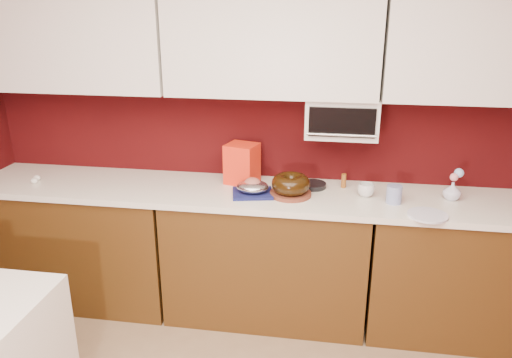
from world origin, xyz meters
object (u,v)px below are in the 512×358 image
at_px(toaster_oven, 342,117).
at_px(bundt_cake, 291,184).
at_px(blue_jar, 394,194).
at_px(foil_ham_nest, 253,187).
at_px(pandoro_box, 242,164).
at_px(coffee_mug, 366,189).
at_px(flower_vase, 452,190).

bearing_deg(toaster_oven, bundt_cake, -144.99).
bearing_deg(bundt_cake, blue_jar, -1.96).
bearing_deg(blue_jar, foil_ham_nest, -179.92).
height_order(foil_ham_nest, pandoro_box, pandoro_box).
distance_m(coffee_mug, blue_jar, 0.18).
bearing_deg(coffee_mug, blue_jar, -27.97).
distance_m(pandoro_box, blue_jar, 1.01).
distance_m(coffee_mug, flower_vase, 0.52).
distance_m(bundt_cake, pandoro_box, 0.40).
relative_size(blue_jar, flower_vase, 0.86).
bearing_deg(coffee_mug, foil_ham_nest, -172.96).
bearing_deg(pandoro_box, foil_ham_nest, -48.13).
distance_m(foil_ham_nest, blue_jar, 0.87).
bearing_deg(pandoro_box, bundt_cake, -13.54).
bearing_deg(toaster_oven, flower_vase, -9.48).
height_order(bundt_cake, blue_jar, bundt_cake).
bearing_deg(toaster_oven, coffee_mug, -39.24).
bearing_deg(blue_jar, flower_vase, 17.34).
height_order(toaster_oven, pandoro_box, toaster_oven).
bearing_deg(toaster_oven, blue_jar, -34.16).
distance_m(toaster_oven, coffee_mug, 0.48).
bearing_deg(coffee_mug, bundt_cake, -172.14).
bearing_deg(pandoro_box, coffee_mug, 6.54).
distance_m(bundt_cake, flower_vase, 1.00).
height_order(toaster_oven, coffee_mug, toaster_oven).
height_order(bundt_cake, coffee_mug, bundt_cake).
xyz_separation_m(blue_jar, flower_vase, (0.36, 0.11, 0.01)).
relative_size(foil_ham_nest, blue_jar, 1.85).
height_order(bundt_cake, foil_ham_nest, bundt_cake).
distance_m(toaster_oven, blue_jar, 0.58).
bearing_deg(foil_ham_nest, blue_jar, 0.08).
height_order(toaster_oven, blue_jar, toaster_oven).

